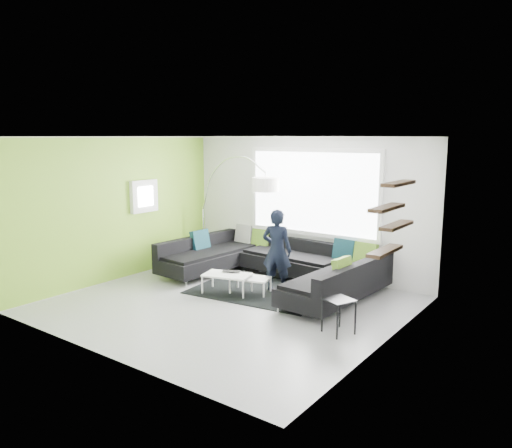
# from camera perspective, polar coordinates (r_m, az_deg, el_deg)

# --- Properties ---
(ground) EXTENTS (5.50, 5.50, 0.00)m
(ground) POSITION_cam_1_polar(r_m,az_deg,el_deg) (8.56, -3.23, -9.17)
(ground) COLOR gray
(ground) RESTS_ON ground
(room_shell) EXTENTS (5.54, 5.04, 2.82)m
(room_shell) POSITION_cam_1_polar(r_m,az_deg,el_deg) (8.28, -2.24, 3.08)
(room_shell) COLOR silver
(room_shell) RESTS_ON ground
(sectional_sofa) EXTENTS (4.09, 2.69, 0.85)m
(sectional_sofa) POSITION_cam_1_polar(r_m,az_deg,el_deg) (9.53, 1.41, -4.80)
(sectional_sofa) COLOR black
(sectional_sofa) RESTS_ON ground
(rug) EXTENTS (2.59, 2.01, 0.01)m
(rug) POSITION_cam_1_polar(r_m,az_deg,el_deg) (9.28, 0.59, -7.57)
(rug) COLOR black
(rug) RESTS_ON ground
(coffee_table) EXTENTS (1.21, 0.89, 0.35)m
(coffee_table) POSITION_cam_1_polar(r_m,az_deg,el_deg) (9.09, -1.99, -6.83)
(coffee_table) COLOR silver
(coffee_table) RESTS_ON ground
(arc_lamp) EXTENTS (2.46, 1.53, 2.43)m
(arc_lamp) POSITION_cam_1_polar(r_m,az_deg,el_deg) (11.14, -6.08, 1.70)
(arc_lamp) COLOR silver
(arc_lamp) RESTS_ON ground
(side_table) EXTENTS (0.49, 0.49, 0.51)m
(side_table) POSITION_cam_1_polar(r_m,az_deg,el_deg) (7.38, 9.42, -10.35)
(side_table) COLOR black
(side_table) RESTS_ON ground
(person) EXTENTS (0.74, 0.65, 1.52)m
(person) POSITION_cam_1_polar(r_m,az_deg,el_deg) (9.08, 2.40, -3.04)
(person) COLOR black
(person) RESTS_ON ground
(laptop) EXTENTS (0.50, 0.47, 0.03)m
(laptop) POSITION_cam_1_polar(r_m,az_deg,el_deg) (9.13, -2.89, -5.53)
(laptop) COLOR black
(laptop) RESTS_ON coffee_table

